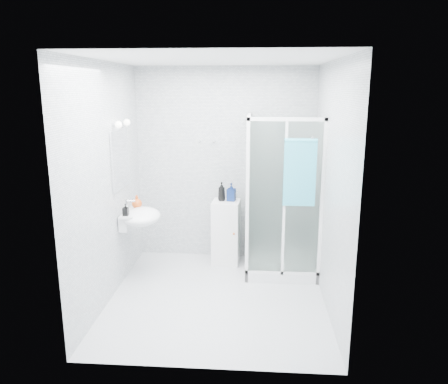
# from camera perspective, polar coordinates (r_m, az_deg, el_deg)

# --- Properties ---
(room) EXTENTS (2.40, 2.60, 2.60)m
(room) POSITION_cam_1_polar(r_m,az_deg,el_deg) (4.66, -0.93, 0.80)
(room) COLOR silver
(room) RESTS_ON ground
(shower_enclosure) EXTENTS (0.90, 0.95, 2.00)m
(shower_enclosure) POSITION_cam_1_polar(r_m,az_deg,el_deg) (5.63, 6.65, -6.08)
(shower_enclosure) COLOR silver
(shower_enclosure) RESTS_ON ground
(wall_basin) EXTENTS (0.46, 0.56, 0.35)m
(wall_basin) POSITION_cam_1_polar(r_m,az_deg,el_deg) (5.40, -10.98, -3.22)
(wall_basin) COLOR silver
(wall_basin) RESTS_ON ground
(mirror) EXTENTS (0.02, 0.60, 0.70)m
(mirror) POSITION_cam_1_polar(r_m,az_deg,el_deg) (5.29, -13.41, 4.17)
(mirror) COLOR white
(mirror) RESTS_ON room
(vanity_lights) EXTENTS (0.10, 0.40, 0.08)m
(vanity_lights) POSITION_cam_1_polar(r_m,az_deg,el_deg) (5.23, -13.14, 8.71)
(vanity_lights) COLOR silver
(vanity_lights) RESTS_ON room
(wall_hooks) EXTENTS (0.23, 0.06, 0.03)m
(wall_hooks) POSITION_cam_1_polar(r_m,az_deg,el_deg) (5.87, -2.29, 6.60)
(wall_hooks) COLOR silver
(wall_hooks) RESTS_ON room
(storage_cabinet) EXTENTS (0.38, 0.40, 0.86)m
(storage_cabinet) POSITION_cam_1_polar(r_m,az_deg,el_deg) (5.89, 0.27, -5.27)
(storage_cabinet) COLOR white
(storage_cabinet) RESTS_ON ground
(hand_towel) EXTENTS (0.36, 0.05, 0.77)m
(hand_towel) POSITION_cam_1_polar(r_m,az_deg,el_deg) (5.01, 9.88, 2.72)
(hand_towel) COLOR #31A1BA
(hand_towel) RESTS_ON shower_enclosure
(shampoo_bottle_a) EXTENTS (0.13, 0.13, 0.25)m
(shampoo_bottle_a) POSITION_cam_1_polar(r_m,az_deg,el_deg) (5.75, -0.32, 0.07)
(shampoo_bottle_a) COLOR black
(shampoo_bottle_a) RESTS_ON storage_cabinet
(shampoo_bottle_b) EXTENTS (0.13, 0.13, 0.24)m
(shampoo_bottle_b) POSITION_cam_1_polar(r_m,az_deg,el_deg) (5.75, 0.96, 0.01)
(shampoo_bottle_b) COLOR #0D1E4F
(shampoo_bottle_b) RESTS_ON storage_cabinet
(soap_dispenser_orange) EXTENTS (0.14, 0.14, 0.16)m
(soap_dispenser_orange) POSITION_cam_1_polar(r_m,az_deg,el_deg) (5.53, -11.31, -1.24)
(soap_dispenser_orange) COLOR #B94715
(soap_dispenser_orange) RESTS_ON wall_basin
(soap_dispenser_black) EXTENTS (0.07, 0.07, 0.14)m
(soap_dispenser_black) POSITION_cam_1_polar(r_m,az_deg,el_deg) (5.23, -12.73, -2.28)
(soap_dispenser_black) COLOR black
(soap_dispenser_black) RESTS_ON wall_basin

